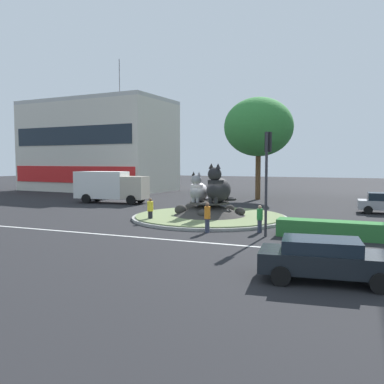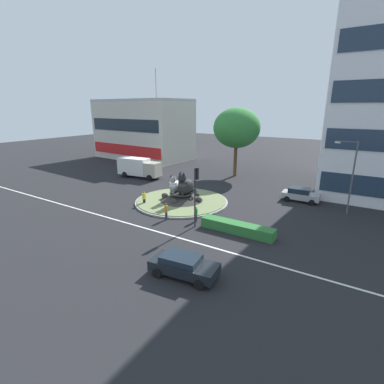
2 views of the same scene
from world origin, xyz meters
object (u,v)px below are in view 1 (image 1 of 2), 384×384
at_px(pedestrian_yellow_shirt, 150,210).
at_px(hatchback_near_shophouse, 326,258).
at_px(cat_statue_grey, 198,191).
at_px(delivery_box_truck, 110,186).
at_px(shophouse_block, 98,146).
at_px(broadleaf_tree_behind_island, 259,127).
at_px(traffic_light_mast, 267,164).
at_px(cat_statue_black, 218,188).
at_px(pedestrian_green_shirt, 260,218).
at_px(pedestrian_orange_shirt, 207,217).

distance_m(pedestrian_yellow_shirt, hatchback_near_shophouse, 14.94).
xyz_separation_m(cat_statue_grey, delivery_box_truck, (-11.74, 6.77, -0.31)).
height_order(shophouse_block, broadleaf_tree_behind_island, shophouse_block).
bearing_deg(hatchback_near_shophouse, broadleaf_tree_behind_island, 100.80).
distance_m(traffic_light_mast, hatchback_near_shophouse, 8.66).
height_order(pedestrian_yellow_shirt, hatchback_near_shophouse, pedestrian_yellow_shirt).
relative_size(cat_statue_black, traffic_light_mast, 0.49).
xyz_separation_m(pedestrian_yellow_shirt, hatchback_near_shophouse, (11.63, -9.38, -0.06)).
height_order(traffic_light_mast, pedestrian_green_shirt, traffic_light_mast).
distance_m(cat_statue_black, traffic_light_mast, 6.72).
distance_m(pedestrian_orange_shirt, hatchback_near_shophouse, 9.90).
bearing_deg(traffic_light_mast, delivery_box_truck, 64.69).
relative_size(hatchback_near_shophouse, delivery_box_truck, 0.64).
height_order(traffic_light_mast, shophouse_block, shophouse_block).
bearing_deg(cat_statue_grey, traffic_light_mast, 48.25).
bearing_deg(hatchback_near_shophouse, pedestrian_green_shirt, 109.74).
relative_size(cat_statue_black, shophouse_block, 0.13).
height_order(shophouse_block, pedestrian_orange_shirt, shophouse_block).
bearing_deg(delivery_box_truck, hatchback_near_shophouse, -47.78).
bearing_deg(delivery_box_truck, traffic_light_mast, -39.43).
distance_m(hatchback_near_shophouse, delivery_box_truck, 28.34).
bearing_deg(shophouse_block, pedestrian_green_shirt, -37.38).
xyz_separation_m(pedestrian_yellow_shirt, delivery_box_truck, (-9.45, 9.54, 0.82)).
relative_size(pedestrian_yellow_shirt, pedestrian_green_shirt, 1.03).
height_order(broadleaf_tree_behind_island, hatchback_near_shophouse, broadleaf_tree_behind_island).
bearing_deg(broadleaf_tree_behind_island, pedestrian_orange_shirt, -84.57).
relative_size(cat_statue_grey, broadleaf_tree_behind_island, 0.20).
xyz_separation_m(shophouse_block, pedestrian_yellow_shirt, (20.87, -23.70, -5.26)).
relative_size(traffic_light_mast, pedestrian_yellow_shirt, 3.48).
height_order(pedestrian_yellow_shirt, pedestrian_green_shirt, pedestrian_yellow_shirt).
distance_m(cat_statue_grey, traffic_light_mast, 7.79).
height_order(pedestrian_green_shirt, pedestrian_orange_shirt, pedestrian_orange_shirt).
height_order(pedestrian_yellow_shirt, delivery_box_truck, delivery_box_truck).
bearing_deg(pedestrian_green_shirt, shophouse_block, -142.54).
bearing_deg(pedestrian_orange_shirt, broadleaf_tree_behind_island, 140.29).
height_order(cat_statue_grey, pedestrian_orange_shirt, cat_statue_grey).
bearing_deg(pedestrian_green_shirt, pedestrian_yellow_shirt, -109.67).
bearing_deg(shophouse_block, delivery_box_truck, -47.35).
bearing_deg(cat_statue_grey, delivery_box_truck, -121.73).
xyz_separation_m(cat_statue_black, pedestrian_yellow_shirt, (-3.74, -2.75, -1.34)).
relative_size(cat_statue_grey, cat_statue_black, 0.79).
height_order(cat_statue_grey, pedestrian_yellow_shirt, cat_statue_grey).
xyz_separation_m(shophouse_block, pedestrian_orange_shirt, (25.67, -25.93, -5.19)).
bearing_deg(pedestrian_yellow_shirt, pedestrian_green_shirt, 34.93).
distance_m(cat_statue_black, pedestrian_orange_shirt, 5.24).
relative_size(cat_statue_grey, hatchback_near_shophouse, 0.45).
xyz_separation_m(pedestrian_orange_shirt, delivery_box_truck, (-14.24, 11.76, 0.75)).
height_order(cat_statue_grey, pedestrian_green_shirt, cat_statue_grey).
xyz_separation_m(hatchback_near_shophouse, delivery_box_truck, (-21.08, 18.92, 0.88)).
distance_m(broadleaf_tree_behind_island, delivery_box_truck, 16.32).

